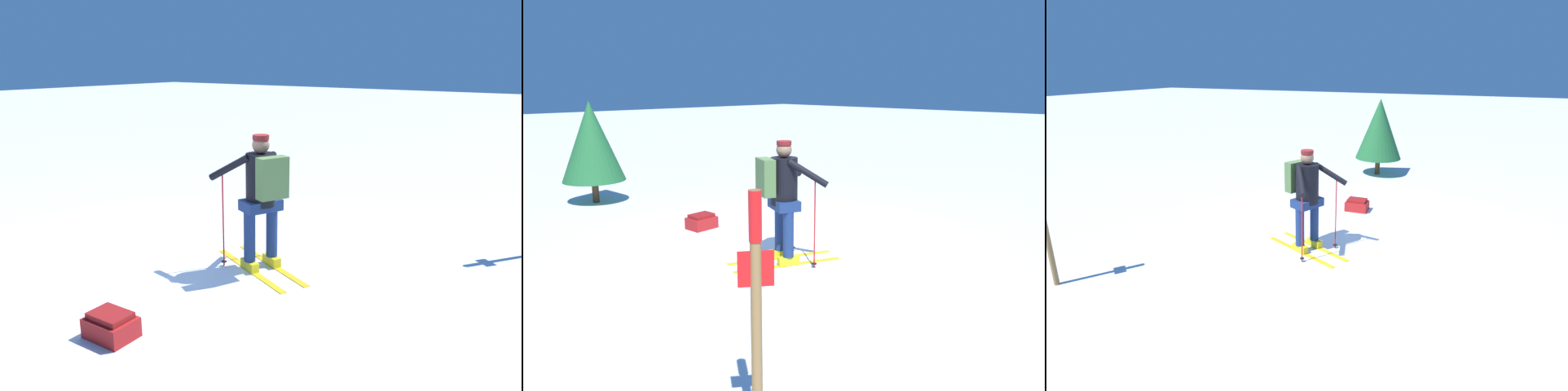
% 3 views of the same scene
% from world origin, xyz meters
% --- Properties ---
extents(ground_plane, '(80.00, 80.00, 0.00)m').
position_xyz_m(ground_plane, '(0.00, 0.00, 0.00)').
color(ground_plane, white).
extents(skier, '(1.17, 1.64, 1.75)m').
position_xyz_m(skier, '(0.65, -0.75, 1.04)').
color(skier, gold).
rests_on(skier, ground_plane).
extents(dropped_backpack, '(0.38, 0.49, 0.26)m').
position_xyz_m(dropped_backpack, '(-1.59, -0.53, 0.12)').
color(dropped_backpack, maroon).
rests_on(dropped_backpack, ground_plane).
extents(trail_marker, '(0.16, 0.21, 1.87)m').
position_xyz_m(trail_marker, '(3.25, -3.58, 1.11)').
color(trail_marker, olive).
rests_on(trail_marker, ground_plane).
extents(pine_tree, '(1.30, 1.30, 2.17)m').
position_xyz_m(pine_tree, '(-4.87, -0.94, 1.32)').
color(pine_tree, '#4C331E').
rests_on(pine_tree, ground_plane).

